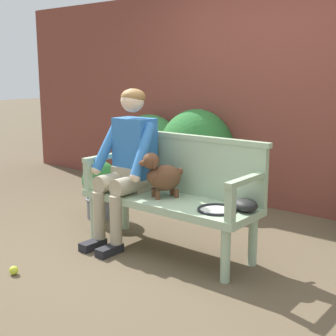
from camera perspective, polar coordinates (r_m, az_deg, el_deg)
ground_plane at (r=3.98m, az=0.00°, el=-10.05°), size 40.00×40.00×0.00m
brick_garden_fence at (r=5.27m, az=12.89°, el=8.30°), size 8.00×0.30×2.38m
hedge_bush_far_left at (r=5.44m, az=3.44°, el=1.61°), size 0.91×0.86×1.05m
hedge_bush_mid_left at (r=5.87m, az=-2.20°, el=1.86°), size 0.98×0.62×0.95m
garden_bench at (r=3.86m, az=0.00°, el=-4.56°), size 1.52×0.51×0.46m
bench_backrest at (r=3.95m, az=2.06°, el=0.57°), size 1.56×0.06×0.50m
bench_armrest_left_end at (r=4.21m, az=-8.41°, el=0.42°), size 0.06×0.51×0.28m
bench_armrest_right_end at (r=3.32m, az=8.74°, el=-2.63°), size 0.06×0.51×0.28m
person_seated at (r=4.04m, az=-4.85°, el=1.02°), size 0.56×0.66×1.33m
dog_on_bench at (r=3.81m, az=-0.81°, el=-0.85°), size 0.29×0.37×0.38m
tennis_racket at (r=3.53m, az=6.31°, el=-4.96°), size 0.40×0.57×0.03m
baseball_glove at (r=3.53m, az=9.36°, el=-4.45°), size 0.28×0.26×0.09m
tennis_ball at (r=3.73m, az=-18.18°, el=-11.70°), size 0.07×0.07×0.07m
potted_plant at (r=4.82m, az=-8.20°, el=-2.31°), size 0.36×0.36×0.59m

